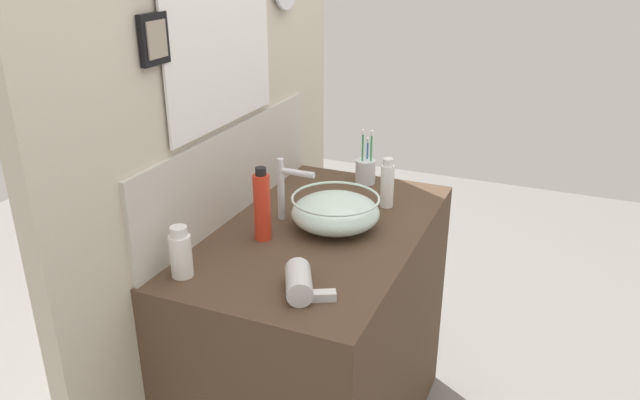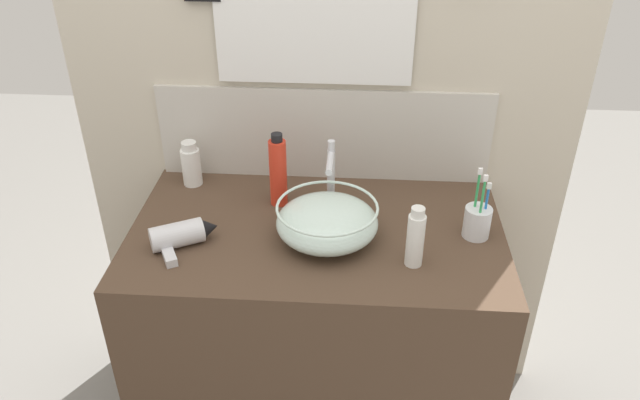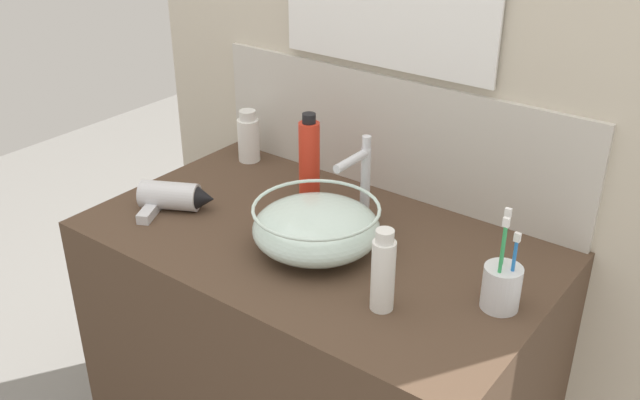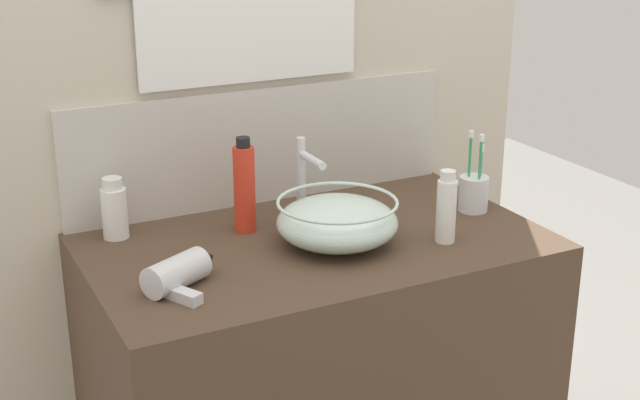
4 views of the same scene
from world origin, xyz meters
name	(u,v)px [view 1 (image 1 of 4)]	position (x,y,z in m)	size (l,w,h in m)	color
vanity_counter	(319,344)	(0.00, 0.00, 0.44)	(1.08, 0.64, 0.88)	#4C3828
back_panel	(220,123)	(0.00, 0.35, 1.20)	(1.59, 0.10, 2.40)	beige
glass_bowl_sink	(335,212)	(0.03, -0.04, 0.94)	(0.28, 0.28, 0.11)	silver
faucet	(286,185)	(0.03, 0.13, 1.01)	(0.02, 0.13, 0.21)	silver
hair_drier	(300,280)	(-0.36, -0.10, 0.92)	(0.20, 0.19, 0.07)	silver
toothbrush_cup	(366,171)	(0.45, 0.00, 0.93)	(0.08, 0.08, 0.21)	silver
shampoo_bottle	(387,184)	(0.27, -0.14, 0.97)	(0.05, 0.05, 0.18)	white
lotion_bottle	(262,206)	(-0.13, 0.14, 1.00)	(0.05, 0.05, 0.23)	red
soap_dispenser	(181,253)	(-0.42, 0.23, 0.95)	(0.06, 0.06, 0.15)	white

